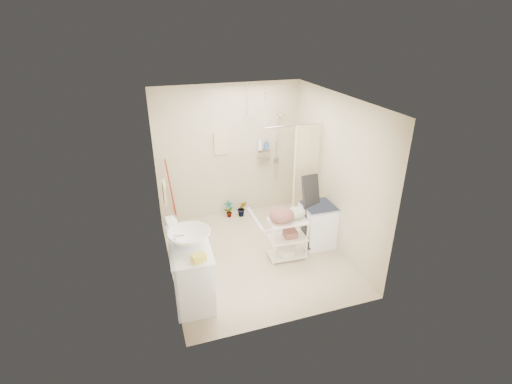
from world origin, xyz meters
TOP-DOWN VIEW (x-y plane):
  - floor at (0.00, 0.00)m, footprint 3.20×3.20m
  - ceiling at (0.00, 0.00)m, footprint 2.80×3.20m
  - wall_back at (0.00, 1.60)m, footprint 2.80×0.04m
  - wall_front at (0.00, -1.60)m, footprint 2.80×0.04m
  - wall_left at (-1.40, 0.00)m, footprint 0.04×3.20m
  - wall_right at (1.40, 0.00)m, footprint 0.04×3.20m
  - vanity at (-1.16, -0.73)m, footprint 0.59×1.00m
  - sink at (-1.15, -0.68)m, footprint 0.64×0.64m
  - counter_basket at (-1.10, -1.09)m, footprint 0.20×0.18m
  - floor_basket at (-1.09, -0.88)m, footprint 0.30×0.26m
  - toilet at (-1.04, 0.41)m, footprint 0.68×0.40m
  - mop at (-1.22, 1.47)m, footprint 0.16×0.16m
  - potted_plant_a at (-0.09, 1.42)m, footprint 0.20×0.14m
  - potted_plant_b at (0.17, 1.38)m, footprint 0.22×0.19m
  - hanging_towel at (-0.15, 1.58)m, footprint 0.28×0.03m
  - towel_ring at (-1.38, -0.20)m, footprint 0.04×0.22m
  - tp_holder at (-1.36, 0.05)m, footprint 0.08×0.12m
  - shower at (0.85, 1.05)m, footprint 1.10×1.10m
  - shampoo_bottle_a at (0.59, 1.50)m, footprint 0.11×0.11m
  - shampoo_bottle_b at (0.74, 1.53)m, footprint 0.10×0.10m
  - washing_machine at (1.14, -0.01)m, footprint 0.52×0.54m
  - laundry_rack at (0.48, -0.22)m, footprint 0.63×0.39m
  - ironing_board at (1.03, 0.00)m, footprint 0.39×0.23m

SIDE VIEW (x-z plane):
  - floor at x=0.00m, z-range 0.00..0.00m
  - floor_basket at x=-1.09m, z-range 0.00..0.14m
  - potted_plant_b at x=0.17m, z-range 0.00..0.34m
  - potted_plant_a at x=-0.09m, z-range 0.00..0.35m
  - toilet at x=-1.04m, z-range 0.00..0.68m
  - washing_machine at x=1.14m, z-range 0.00..0.76m
  - laundry_rack at x=0.48m, z-range 0.00..0.84m
  - vanity at x=-1.16m, z-range 0.00..0.86m
  - ironing_board at x=1.03m, z-range 0.00..1.31m
  - mop at x=-1.22m, z-range 0.00..1.39m
  - tp_holder at x=-1.36m, z-range 0.65..0.79m
  - counter_basket at x=-1.10m, z-range 0.86..0.96m
  - sink at x=-1.15m, z-range 0.86..1.06m
  - shower at x=0.85m, z-range 0.00..2.10m
  - wall_back at x=0.00m, z-range 0.00..2.60m
  - wall_front at x=0.00m, z-range 0.00..2.60m
  - wall_left at x=-1.40m, z-range 0.00..2.60m
  - wall_right at x=1.40m, z-range 0.00..2.60m
  - shampoo_bottle_b at x=0.74m, z-range 1.32..1.50m
  - shampoo_bottle_a at x=0.59m, z-range 1.32..1.55m
  - towel_ring at x=-1.38m, z-range 1.30..1.64m
  - hanging_towel at x=-0.15m, z-range 1.29..1.71m
  - ceiling at x=0.00m, z-range 2.58..2.62m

